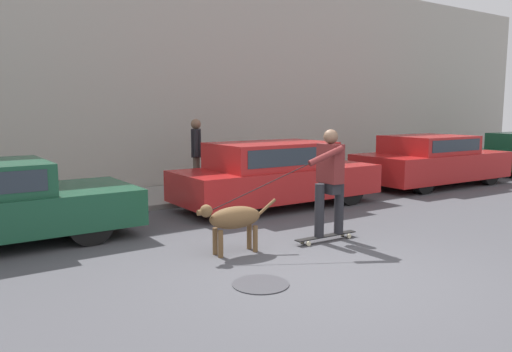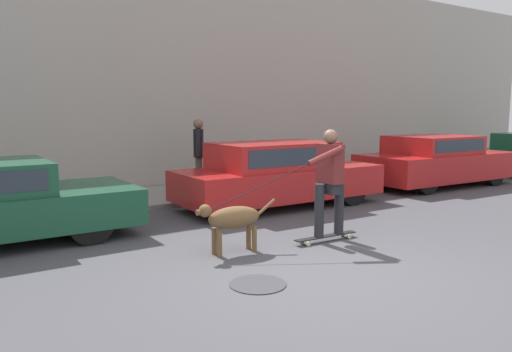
# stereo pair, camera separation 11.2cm
# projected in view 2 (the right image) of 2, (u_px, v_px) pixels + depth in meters

# --- Properties ---
(ground_plane) EXTENTS (36.00, 36.00, 0.00)m
(ground_plane) POSITION_uv_depth(u_px,v_px,m) (326.00, 275.00, 5.95)
(ground_plane) COLOR #47474C
(back_wall) EXTENTS (32.00, 0.30, 5.57)m
(back_wall) POSITION_uv_depth(u_px,v_px,m) (121.00, 73.00, 11.46)
(back_wall) COLOR #ADA89E
(back_wall) RESTS_ON ground_plane
(sidewalk_curb) EXTENTS (30.00, 2.25, 0.10)m
(sidewalk_curb) POSITION_uv_depth(u_px,v_px,m) (146.00, 198.00, 10.76)
(sidewalk_curb) COLOR gray
(sidewalk_curb) RESTS_ON ground_plane
(parked_car_1) EXTENTS (4.24, 1.70, 1.30)m
(parked_car_1) POSITION_uv_depth(u_px,v_px,m) (278.00, 175.00, 10.02)
(parked_car_1) COLOR black
(parked_car_1) RESTS_ON ground_plane
(parked_car_2) EXTENTS (4.20, 1.97, 1.28)m
(parked_car_2) POSITION_uv_depth(u_px,v_px,m) (435.00, 161.00, 12.75)
(parked_car_2) COLOR black
(parked_car_2) RESTS_ON ground_plane
(dog) EXTENTS (1.21, 0.36, 0.72)m
(dog) POSITION_uv_depth(u_px,v_px,m) (233.00, 219.00, 6.77)
(dog) COLOR brown
(dog) RESTS_ON ground_plane
(skateboarder) EXTENTS (2.44, 0.58, 1.67)m
(skateboarder) POSITION_uv_depth(u_px,v_px,m) (329.00, 178.00, 7.35)
(skateboarder) COLOR beige
(skateboarder) RESTS_ON ground_plane
(pedestrian_with_bag) EXTENTS (0.44, 0.67, 1.64)m
(pedestrian_with_bag) POSITION_uv_depth(u_px,v_px,m) (199.00, 152.00, 10.91)
(pedestrian_with_bag) COLOR brown
(pedestrian_with_bag) RESTS_ON sidewalk_curb
(manhole_cover) EXTENTS (0.64, 0.64, 0.01)m
(manhole_cover) POSITION_uv_depth(u_px,v_px,m) (258.00, 284.00, 5.62)
(manhole_cover) COLOR #38383D
(manhole_cover) RESTS_ON ground_plane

